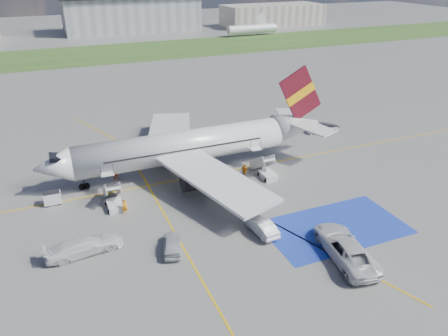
{
  "coord_description": "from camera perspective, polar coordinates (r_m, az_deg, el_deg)",
  "views": [
    {
      "loc": [
        -14.49,
        -33.47,
        24.16
      ],
      "look_at": [
        2.31,
        6.22,
        3.5
      ],
      "focal_mm": 35.0,
      "sensor_mm": 36.0,
      "label": 1
    }
  ],
  "objects": [
    {
      "name": "terminal_centre",
      "position": [
        172.92,
        -11.98,
        19.08
      ],
      "size": [
        48.0,
        18.0,
        12.0
      ],
      "primitive_type": "cube",
      "color": "gray",
      "rests_on": "ground"
    },
    {
      "name": "car_silver_a",
      "position": [
        40.67,
        -6.8,
        -9.79
      ],
      "size": [
        2.77,
        4.51,
        1.43
      ],
      "primitive_type": "imported",
      "rotation": [
        0.0,
        0.0,
        2.87
      ],
      "color": "#B0B3B7",
      "rests_on": "ground"
    },
    {
      "name": "taxiway_line_cross",
      "position": [
        34.99,
        -0.7,
        -18.05
      ],
      "size": [
        0.2,
        60.0,
        0.01
      ],
      "primitive_type": "cube",
      "color": "gold",
      "rests_on": "ground"
    },
    {
      "name": "crew_fwd",
      "position": [
        46.89,
        -12.81,
        -4.93
      ],
      "size": [
        0.68,
        0.53,
        1.67
      ],
      "primitive_type": "imported",
      "rotation": [
        0.0,
        0.0,
        0.23
      ],
      "color": "orange",
      "rests_on": "ground"
    },
    {
      "name": "airliner",
      "position": [
        54.23,
        -4.0,
        3.03
      ],
      "size": [
        36.81,
        32.95,
        11.92
      ],
      "color": "silver",
      "rests_on": "ground"
    },
    {
      "name": "crew_aft",
      "position": [
        53.19,
        2.71,
        -0.37
      ],
      "size": [
        0.93,
        1.1,
        1.77
      ],
      "primitive_type": "imported",
      "rotation": [
        0.0,
        0.0,
        2.15
      ],
      "color": "orange",
      "rests_on": "ground"
    },
    {
      "name": "airstairs_aft",
      "position": [
        53.71,
        5.55,
        -0.51
      ],
      "size": [
        1.9,
        5.2,
        3.6
      ],
      "color": "silver",
      "rests_on": "ground"
    },
    {
      "name": "airstairs_fwd",
      "position": [
        48.55,
        -14.16,
        -4.25
      ],
      "size": [
        1.9,
        5.2,
        3.6
      ],
      "color": "silver",
      "rests_on": "ground"
    },
    {
      "name": "grass_strip",
      "position": [
        131.52,
        -16.73,
        14.0
      ],
      "size": [
        400.0,
        30.0,
        0.01
      ],
      "primitive_type": "cube",
      "color": "#2D4C1E",
      "rests_on": "ground"
    },
    {
      "name": "van_white_b",
      "position": [
        41.83,
        -17.89,
        -9.4
      ],
      "size": [
        5.42,
        2.66,
        2.05
      ],
      "primitive_type": "imported",
      "rotation": [
        0.0,
        0.0,
        1.68
      ],
      "color": "silver",
      "rests_on": "ground"
    },
    {
      "name": "ground",
      "position": [
        43.75,
        0.39,
        -7.91
      ],
      "size": [
        400.0,
        400.0,
        0.0
      ],
      "primitive_type": "plane",
      "color": "#60605E",
      "rests_on": "ground"
    },
    {
      "name": "car_silver_b",
      "position": [
        42.93,
        4.87,
        -7.57
      ],
      "size": [
        1.97,
        4.56,
        1.46
      ],
      "primitive_type": "imported",
      "rotation": [
        0.0,
        0.0,
        3.24
      ],
      "color": "silver",
      "rests_on": "ground"
    },
    {
      "name": "staging_box",
      "position": [
        45.3,
        14.26,
        -7.51
      ],
      "size": [
        14.0,
        8.0,
        0.01
      ],
      "primitive_type": "cube",
      "color": "#1B36A6",
      "rests_on": "ground"
    },
    {
      "name": "taxiway_line_main",
      "position": [
        53.49,
        -4.7,
        -1.33
      ],
      "size": [
        120.0,
        0.2,
        0.01
      ],
      "primitive_type": "cube",
      "color": "gold",
      "rests_on": "ground"
    },
    {
      "name": "van_white_a",
      "position": [
        40.8,
        15.61,
        -9.65
      ],
      "size": [
        4.17,
        7.07,
        2.49
      ],
      "primitive_type": "imported",
      "rotation": [
        0.0,
        0.0,
        2.97
      ],
      "color": "silver",
      "rests_on": "ground"
    },
    {
      "name": "taxiway_line_diag",
      "position": [
        53.49,
        -4.7,
        -1.33
      ],
      "size": [
        20.71,
        56.45,
        0.01
      ],
      "primitive_type": "cube",
      "rotation": [
        0.0,
        0.0,
        0.35
      ],
      "color": "gold",
      "rests_on": "ground"
    },
    {
      "name": "belt_loader",
      "position": [
        69.36,
        12.76,
        4.91
      ],
      "size": [
        5.17,
        2.37,
        1.51
      ],
      "rotation": [
        0.0,
        0.0,
        -0.12
      ],
      "color": "silver",
      "rests_on": "ground"
    },
    {
      "name": "gpu_cart",
      "position": [
        51.03,
        -21.5,
        -3.74
      ],
      "size": [
        1.81,
        1.18,
        1.5
      ],
      "rotation": [
        0.0,
        0.0,
        -0.0
      ],
      "color": "silver",
      "rests_on": "ground"
    },
    {
      "name": "terminal_east",
      "position": [
        185.71,
        6.37,
        19.24
      ],
      "size": [
        40.0,
        16.0,
        8.0
      ],
      "primitive_type": "cube",
      "color": "gray",
      "rests_on": "ground"
    },
    {
      "name": "crew_nose",
      "position": [
        54.08,
        -13.92,
        -0.6
      ],
      "size": [
        1.18,
        1.15,
        1.91
      ],
      "primitive_type": "imported",
      "rotation": [
        0.0,
        0.0,
        -0.69
      ],
      "color": "orange",
      "rests_on": "ground"
    }
  ]
}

